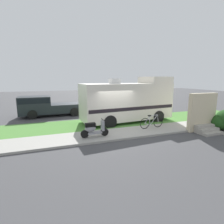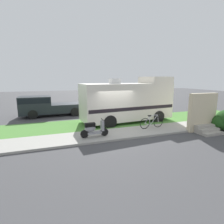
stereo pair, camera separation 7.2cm
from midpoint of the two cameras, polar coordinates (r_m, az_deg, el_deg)
The scene contains 9 objects.
ground_plane at distance 11.69m, azimuth 1.98°, elevation -5.48°, with size 80.00×80.00×0.00m, color #424244.
sidewalk at distance 10.61m, azimuth 4.35°, elevation -6.87°, with size 24.00×2.00×0.12m.
grass_strip at distance 13.04m, azimuth -0.41°, elevation -3.56°, with size 24.00×3.40×0.08m.
motorhome_rv at distance 13.30m, azimuth 5.47°, elevation 3.65°, with size 7.00×2.90×3.43m.
scooter at distance 9.66m, azimuth -5.85°, elevation -5.48°, with size 1.56×0.50×0.97m.
bicycle at distance 11.62m, azimuth 12.96°, elevation -3.25°, with size 1.74×0.52×0.91m.
pickup_truck_near at distance 16.53m, azimuth -20.31°, elevation 2.06°, with size 5.74×2.21×1.78m.
porch_steps at distance 12.32m, azimuth 27.78°, elevation -1.26°, with size 2.00×1.26×2.40m.
bottle_green at distance 13.26m, azimuth 25.90°, elevation -3.60°, with size 0.06×0.06×0.25m.
Camera 2 is at (-4.05, -10.47, 3.28)m, focal length 28.06 mm.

